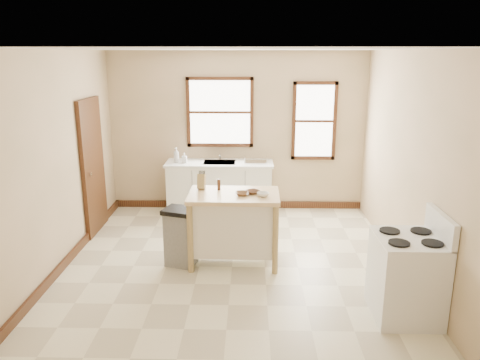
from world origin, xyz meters
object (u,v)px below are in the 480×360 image
pepper_grinder (219,185)px  bowl_c (263,195)px  knife_block (201,182)px  gas_stove (407,265)px  kitchen_island (234,228)px  bowl_b (253,192)px  soap_bottle_a (176,155)px  dish_rack (256,160)px  bowl_a (242,194)px  trash_bin (181,237)px  soap_bottle_b (184,158)px

pepper_grinder → bowl_c: pepper_grinder is taller
knife_block → bowl_c: bearing=-13.4°
pepper_grinder → gas_stove: (2.09, -1.46, -0.46)m
kitchen_island → bowl_b: bearing=3.0°
pepper_grinder → bowl_b: (0.46, -0.15, -0.05)m
soap_bottle_a → bowl_b: bearing=-31.8°
soap_bottle_a → dish_rack: size_ratio=0.66×
dish_rack → bowl_b: (-0.06, -2.02, 0.02)m
kitchen_island → knife_block: 0.76m
bowl_a → trash_bin: (-0.81, -0.02, -0.60)m
bowl_a → trash_bin: bearing=-178.3°
dish_rack → kitchen_island: 2.11m
knife_block → trash_bin: knife_block is taller
gas_stove → soap_bottle_b: bearing=130.6°
dish_rack → soap_bottle_b: bearing=176.4°
kitchen_island → bowl_c: size_ratio=7.50×
knife_block → trash_bin: (-0.26, -0.28, -0.68)m
bowl_a → gas_stove: gas_stove is taller
knife_block → pepper_grinder: (0.24, -0.03, -0.03)m
bowl_b → kitchen_island: bearing=-177.6°
soap_bottle_a → kitchen_island: soap_bottle_a is taller
knife_block → gas_stove: size_ratio=0.17×
soap_bottle_a → gas_stove: size_ratio=0.22×
dish_rack → knife_block: size_ratio=1.97×
trash_bin → bowl_c: bearing=16.1°
dish_rack → knife_block: 1.99m
gas_stove → soap_bottle_a: bearing=131.8°
kitchen_island → dish_rack: bearing=82.0°
bowl_b → knife_block: bearing=165.3°
soap_bottle_a → knife_block: size_ratio=1.30×
kitchen_island → bowl_a: size_ratio=6.88×
bowl_a → gas_stove: size_ratio=0.15×
bowl_a → bowl_c: (0.27, -0.05, 0.00)m
soap_bottle_b → bowl_c: 2.46m
soap_bottle_a → pepper_grinder: 2.03m
soap_bottle_b → pepper_grinder: pepper_grinder is taller
knife_block → bowl_a: knife_block is taller
soap_bottle_a → gas_stove: bearing=-23.4°
pepper_grinder → bowl_b: 0.48m
dish_rack → knife_block: knife_block is taller
trash_bin → gas_stove: bearing=-7.6°
pepper_grinder → bowl_a: bearing=-36.4°
soap_bottle_b → trash_bin: soap_bottle_b is taller
kitchen_island → trash_bin: kitchen_island is taller
knife_block → bowl_a: 0.61m
bowl_a → gas_stove: 2.20m
bowl_a → bowl_c: bowl_c is taller
dish_rack → bowl_c: bowl_c is taller
bowl_a → knife_block: bearing=154.7°
knife_block → trash_bin: 0.78m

